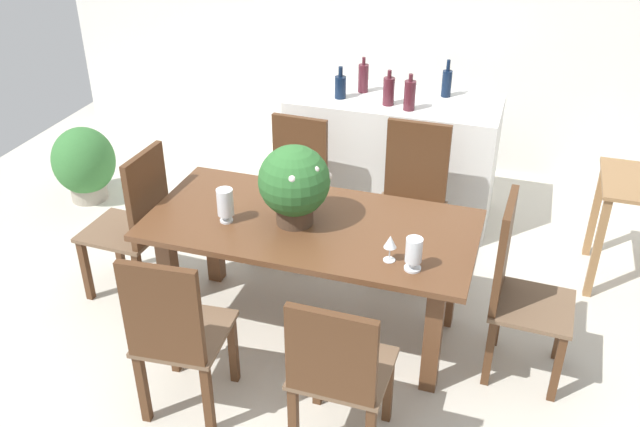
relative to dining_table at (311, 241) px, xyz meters
The scene contains 21 objects.
ground_plane 0.63m from the dining_table, 90.00° to the right, with size 7.04×7.04×0.00m, color beige.
back_wall 2.64m from the dining_table, 90.00° to the left, with size 6.40×0.10×2.60m, color white.
dining_table is the anchor object (origin of this frame).
chair_near_right 0.98m from the dining_table, 64.33° to the right, with size 0.46×0.44×0.94m.
chair_far_right 0.98m from the dining_table, 64.49° to the left, with size 0.46×0.44×1.03m.
chair_near_left 0.98m from the dining_table, 115.01° to the right, with size 0.47×0.49×1.01m.
chair_foot_end 1.16m from the dining_table, ahead, with size 0.45×0.45×1.07m.
chair_far_left 0.98m from the dining_table, 115.35° to the left, with size 0.45×0.49×0.96m.
chair_head_end 1.15m from the dining_table, behind, with size 0.50×0.45×1.04m.
flower_centerpiece 0.39m from the dining_table, 162.67° to the right, with size 0.40×0.40×0.47m.
crystal_vase_left 0.54m from the dining_table, 163.68° to the right, with size 0.09×0.09×0.20m.
crystal_vase_center_near 0.74m from the dining_table, 23.81° to the right, with size 0.09×0.09×0.18m.
wine_glass 0.61m from the dining_table, 25.24° to the right, with size 0.07×0.07×0.15m.
kitchen_counter 1.60m from the dining_table, 85.37° to the left, with size 1.55×0.68×0.94m, color silver.
wine_bottle_green 1.49m from the dining_table, 79.21° to the left, with size 0.08×0.08×0.26m.
wine_bottle_tall 1.71m from the dining_table, 94.73° to the left, with size 0.08×0.08×0.27m.
wine_bottle_amber 1.55m from the dining_table, 100.11° to the left, with size 0.08×0.08×0.24m.
wine_bottle_dark 1.86m from the dining_table, 74.85° to the left, with size 0.07×0.07×0.28m.
wine_bottle_clear 1.51m from the dining_table, 85.88° to the left, with size 0.08×0.08×0.26m.
side_table 2.17m from the dining_table, 31.26° to the left, with size 0.53×0.60×0.75m.
potted_plant_floor 2.50m from the dining_table, 156.08° to the left, with size 0.50×0.50×0.62m.
Camera 1 is at (1.08, -3.15, 2.77)m, focal length 38.89 mm.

